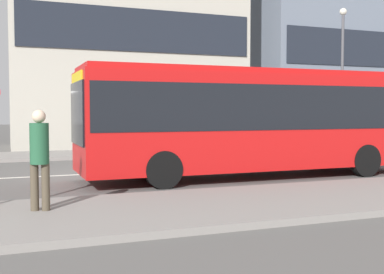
{
  "coord_description": "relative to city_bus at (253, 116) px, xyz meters",
  "views": [
    {
      "loc": [
        -2.68,
        -14.89,
        1.95
      ],
      "look_at": [
        2.27,
        -2.03,
        1.2
      ],
      "focal_mm": 45.0,
      "sensor_mm": 36.0,
      "label": 1
    }
  ],
  "objects": [
    {
      "name": "parked_car_0",
      "position": [
        8.28,
        5.62,
        -1.17
      ],
      "size": [
        4.12,
        1.87,
        1.34
      ],
      "color": "silver",
      "rests_on": "ground_plane"
    },
    {
      "name": "street_lamp",
      "position": [
        9.28,
        7.74,
        2.61
      ],
      "size": [
        0.36,
        0.36,
        7.04
      ],
      "color": "#4C4C51",
      "rests_on": "sidewalk_far"
    },
    {
      "name": "sidewalk_far",
      "position": [
        -4.09,
        8.58,
        -1.74
      ],
      "size": [
        44.0,
        3.5,
        0.13
      ],
      "color": "gray",
      "rests_on": "ground_plane"
    },
    {
      "name": "lane_centerline",
      "position": [
        -4.09,
        2.33,
        -1.8
      ],
      "size": [
        41.8,
        0.16,
        0.01
      ],
      "color": "silver",
      "rests_on": "ground_plane"
    },
    {
      "name": "ground_plane",
      "position": [
        -4.09,
        2.33,
        -1.8
      ],
      "size": [
        120.0,
        120.0,
        0.0
      ],
      "primitive_type": "plane",
      "color": "#595654"
    },
    {
      "name": "pedestrian_near_stop",
      "position": [
        -6.23,
        -3.45,
        -0.61
      ],
      "size": [
        0.34,
        0.34,
        1.84
      ],
      "rotation": [
        0.0,
        0.0,
        -0.31
      ],
      "color": "#4C4233",
      "rests_on": "sidewalk_near"
    },
    {
      "name": "city_bus",
      "position": [
        0.0,
        0.0,
        0.0
      ],
      "size": [
        10.2,
        2.53,
        3.12
      ],
      "rotation": [
        0.0,
        0.0,
        0.07
      ],
      "color": "red",
      "rests_on": "ground_plane"
    },
    {
      "name": "sidewalk_near",
      "position": [
        -4.09,
        -3.92,
        -1.74
      ],
      "size": [
        44.0,
        3.5,
        0.13
      ],
      "color": "gray",
      "rests_on": "ground_plane"
    }
  ]
}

